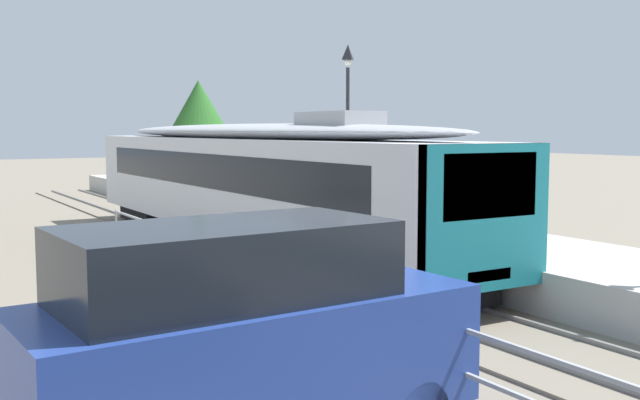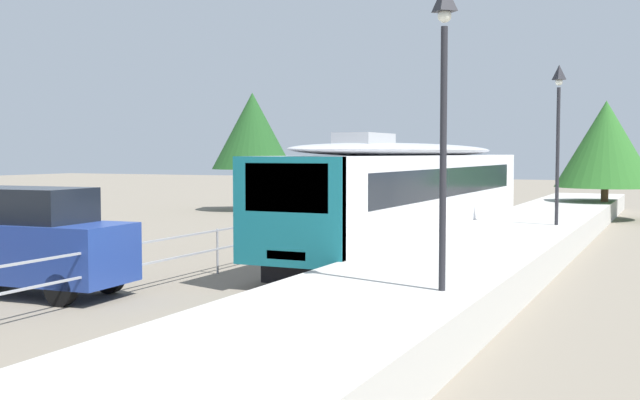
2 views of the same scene
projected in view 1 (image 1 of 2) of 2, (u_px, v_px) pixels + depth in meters
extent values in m
plane|color=slate|center=(250.00, 312.00, 14.10)|extent=(160.00, 160.00, 0.00)
cube|color=slate|center=(378.00, 293.00, 15.63)|extent=(3.20, 60.00, 0.06)
cube|color=slate|center=(350.00, 294.00, 15.25)|extent=(0.08, 60.00, 0.08)
cube|color=slate|center=(405.00, 286.00, 15.99)|extent=(0.08, 60.00, 0.08)
cube|color=silver|center=(247.00, 183.00, 20.92)|extent=(2.80, 19.37, 2.55)
cube|color=#19757F|center=(486.00, 218.00, 12.74)|extent=(2.80, 0.24, 2.55)
cube|color=black|center=(490.00, 186.00, 12.61)|extent=(2.13, 0.08, 1.12)
cube|color=black|center=(247.00, 169.00, 20.88)|extent=(2.82, 16.27, 0.92)
ellipsoid|color=#A8AAAF|center=(247.00, 132.00, 20.78)|extent=(2.69, 18.60, 0.44)
cube|color=#A8AAAF|center=(339.00, 120.00, 16.62)|extent=(1.10, 2.20, 0.36)
cube|color=#EAE5C6|center=(488.00, 275.00, 12.77)|extent=(1.00, 0.10, 0.20)
cube|color=black|center=(404.00, 282.00, 14.85)|extent=(2.24, 3.20, 0.55)
cube|color=black|center=(163.00, 213.00, 27.28)|extent=(2.24, 3.20, 0.55)
cube|color=#B7B5AD|center=(492.00, 260.00, 17.26)|extent=(3.90, 60.00, 0.90)
cylinder|color=#232328|center=(348.00, 138.00, 24.39)|extent=(0.12, 0.12, 4.60)
pyramid|color=#232328|center=(348.00, 52.00, 24.12)|extent=(0.34, 0.34, 0.50)
sphere|color=silver|center=(348.00, 62.00, 24.15)|extent=(0.24, 0.24, 0.24)
cylinder|color=#9EA0A5|center=(259.00, 292.00, 13.03)|extent=(0.06, 0.06, 1.25)
cylinder|color=#9EA0A5|center=(116.00, 232.00, 20.71)|extent=(0.06, 0.06, 1.25)
cube|color=navy|center=(253.00, 357.00, 7.95)|extent=(5.01, 2.23, 1.35)
cube|color=black|center=(226.00, 262.00, 7.68)|extent=(3.49, 1.91, 0.80)
cylinder|color=black|center=(330.00, 370.00, 9.62)|extent=(0.73, 0.28, 0.72)
cylinder|color=brown|center=(200.00, 183.00, 36.71)|extent=(0.36, 0.36, 1.62)
cone|color=#286023|center=(199.00, 124.00, 36.43)|extent=(4.88, 4.88, 4.28)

